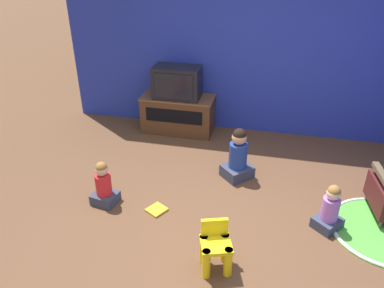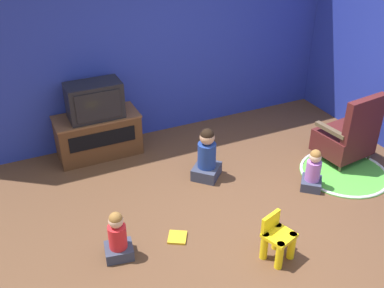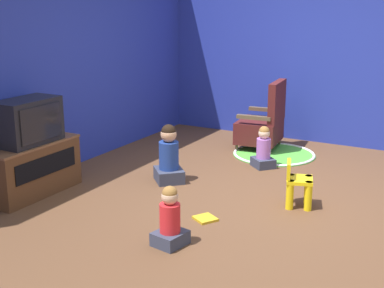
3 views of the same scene
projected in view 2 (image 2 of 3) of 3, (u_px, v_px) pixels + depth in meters
ground_plane at (260, 220)px, 4.90m from camera, size 30.00×30.00×0.00m
wall_back at (154, 33)px, 5.99m from camera, size 5.52×0.12×2.90m
tv_cabinet at (98, 134)px, 5.96m from camera, size 1.09×0.52×0.57m
television at (95, 100)px, 5.67m from camera, size 0.69×0.39×0.47m
black_armchair at (348, 136)px, 5.80m from camera, size 0.71×0.64×0.96m
yellow_kid_chair at (277, 240)px, 4.32m from camera, size 0.34×0.33×0.47m
play_mat at (344, 172)px, 5.69m from camera, size 1.11×1.11×0.04m
child_watching_left at (207, 157)px, 5.48m from camera, size 0.46×0.46×0.67m
child_watching_center at (118, 238)px, 4.32m from camera, size 0.31×0.28×0.53m
child_watching_right at (313, 172)px, 5.31m from camera, size 0.35×0.36×0.53m
book at (177, 237)px, 4.64m from camera, size 0.26×0.26×0.02m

